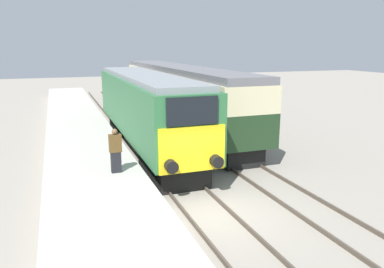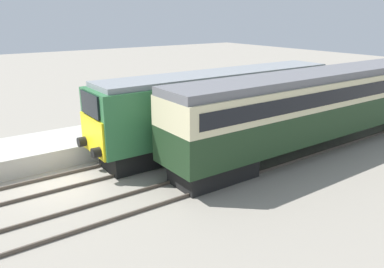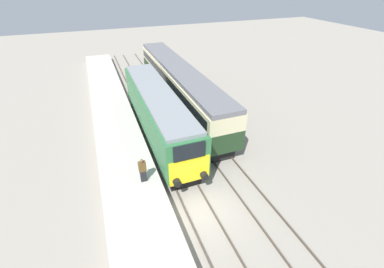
% 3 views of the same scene
% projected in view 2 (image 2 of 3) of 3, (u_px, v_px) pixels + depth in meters
% --- Properties ---
extents(ground_plane, '(120.00, 120.00, 0.00)m').
position_uv_depth(ground_plane, '(63.00, 183.00, 15.84)').
color(ground_plane, gray).
extents(platform_left, '(3.50, 50.00, 0.90)m').
position_uv_depth(platform_left, '(178.00, 124.00, 22.66)').
color(platform_left, '#B7B2A8').
rests_on(platform_left, ground_plane).
extents(rails_near_track, '(1.51, 60.00, 0.14)m').
position_uv_depth(rails_near_track, '(164.00, 157.00, 18.56)').
color(rails_near_track, '#4C4238').
rests_on(rails_near_track, ground_plane).
extents(rails_far_track, '(1.50, 60.00, 0.14)m').
position_uv_depth(rails_far_track, '(205.00, 180.00, 15.92)').
color(rails_far_track, '#4C4238').
rests_on(rails_far_track, ground_plane).
extents(locomotive, '(2.70, 14.84, 3.99)m').
position_uv_depth(locomotive, '(222.00, 104.00, 19.92)').
color(locomotive, black).
rests_on(locomotive, ground_plane).
extents(passenger_carriage, '(2.75, 20.48, 4.11)m').
position_uv_depth(passenger_carriage, '(333.00, 99.00, 19.84)').
color(passenger_carriage, black).
rests_on(passenger_carriage, ground_plane).
extents(person_on_platform, '(0.44, 0.26, 1.62)m').
position_uv_depth(person_on_platform, '(97.00, 121.00, 18.73)').
color(person_on_platform, black).
rests_on(person_on_platform, platform_left).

